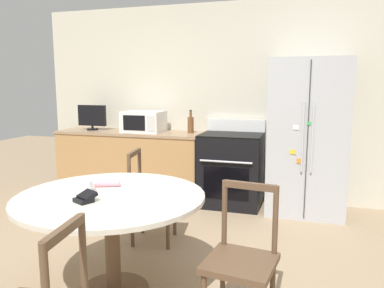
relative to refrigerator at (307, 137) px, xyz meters
name	(u,v)px	position (x,y,z in m)	size (l,w,h in m)	color
back_wall	(221,102)	(-1.14, 0.41, 0.38)	(5.20, 0.10, 2.60)	beige
kitchen_counter	(132,163)	(-2.33, 0.05, -0.47)	(2.04, 0.64, 0.90)	#AD7F4C
refrigerator	(307,137)	(0.00, 0.00, 0.00)	(0.89, 0.72, 1.83)	#B2B5BA
oven_range	(231,169)	(-0.91, 0.03, -0.45)	(0.77, 0.68, 1.08)	black
microwave	(144,122)	(-2.12, 0.04, 0.12)	(0.53, 0.40, 0.28)	white
countertop_tv	(92,117)	(-2.91, 0.03, 0.17)	(0.42, 0.16, 0.35)	black
counter_bottle	(191,124)	(-1.48, 0.11, 0.10)	(0.08, 0.08, 0.30)	brown
dining_table	(111,211)	(-1.34, -2.29, -0.29)	(1.35, 1.35, 0.76)	beige
dining_chair_far	(151,198)	(-1.44, -1.33, -0.48)	(0.48, 0.48, 0.90)	brown
dining_chair_right	(241,260)	(-0.37, -2.38, -0.48)	(0.47, 0.47, 0.90)	brown
candle_glass	(87,187)	(-1.54, -2.28, -0.12)	(0.08, 0.08, 0.08)	silver
folded_napkin	(107,183)	(-1.46, -2.11, -0.13)	(0.20, 0.12, 0.05)	pink
wallet	(85,198)	(-1.42, -2.49, -0.13)	(0.16, 0.17, 0.07)	black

